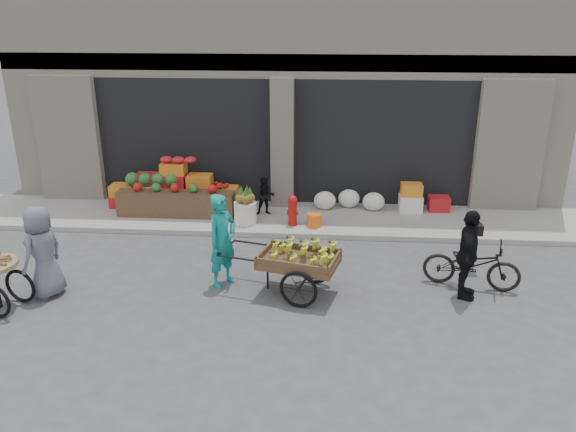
# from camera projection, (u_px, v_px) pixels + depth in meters

# --- Properties ---
(ground) EXTENTS (80.00, 80.00, 0.00)m
(ground) POSITION_uv_depth(u_px,v_px,m) (258.00, 305.00, 9.69)
(ground) COLOR #424244
(ground) RESTS_ON ground
(sidewalk) EXTENTS (18.00, 2.20, 0.12)m
(sidewalk) POSITION_uv_depth(u_px,v_px,m) (280.00, 218.00, 13.51)
(sidewalk) COLOR gray
(sidewalk) RESTS_ON ground
(building) EXTENTS (14.00, 6.45, 7.00)m
(building) POSITION_uv_depth(u_px,v_px,m) (291.00, 62.00, 16.03)
(building) COLOR beige
(building) RESTS_ON ground
(fruit_display) EXTENTS (3.10, 1.12, 1.24)m
(fruit_display) POSITION_uv_depth(u_px,v_px,m) (180.00, 188.00, 13.73)
(fruit_display) COLOR #B3181D
(fruit_display) RESTS_ON sidewalk
(pineapple_bin) EXTENTS (0.52, 0.52, 0.50)m
(pineapple_bin) POSITION_uv_depth(u_px,v_px,m) (245.00, 213.00, 12.98)
(pineapple_bin) COLOR silver
(pineapple_bin) RESTS_ON sidewalk
(fire_hydrant) EXTENTS (0.22, 0.22, 0.71)m
(fire_hydrant) POSITION_uv_depth(u_px,v_px,m) (293.00, 209.00, 12.81)
(fire_hydrant) COLOR #A5140F
(fire_hydrant) RESTS_ON sidewalk
(orange_bucket) EXTENTS (0.32, 0.32, 0.30)m
(orange_bucket) POSITION_uv_depth(u_px,v_px,m) (314.00, 220.00, 12.81)
(orange_bucket) COLOR orange
(orange_bucket) RESTS_ON sidewalk
(right_bay_goods) EXTENTS (3.35, 0.60, 0.70)m
(right_bay_goods) POSITION_uv_depth(u_px,v_px,m) (388.00, 199.00, 13.76)
(right_bay_goods) COLOR silver
(right_bay_goods) RESTS_ON sidewalk
(seated_person) EXTENTS (0.51, 0.43, 0.93)m
(seated_person) POSITION_uv_depth(u_px,v_px,m) (265.00, 196.00, 13.44)
(seated_person) COLOR black
(seated_person) RESTS_ON sidewalk
(banana_cart) EXTENTS (2.44, 1.45, 0.96)m
(banana_cart) POSITION_uv_depth(u_px,v_px,m) (296.00, 258.00, 9.86)
(banana_cart) COLOR brown
(banana_cart) RESTS_ON ground
(vendor_woman) EXTENTS (0.70, 0.76, 1.75)m
(vendor_woman) POSITION_uv_depth(u_px,v_px,m) (222.00, 241.00, 10.12)
(vendor_woman) COLOR #108079
(vendor_woman) RESTS_ON ground
(vendor_grey) EXTENTS (0.76, 0.94, 1.67)m
(vendor_grey) POSITION_uv_depth(u_px,v_px,m) (43.00, 252.00, 9.75)
(vendor_grey) COLOR slate
(vendor_grey) RESTS_ON ground
(bicycle) EXTENTS (1.81, 0.99, 0.90)m
(bicycle) POSITION_uv_depth(u_px,v_px,m) (472.00, 264.00, 10.18)
(bicycle) COLOR black
(bicycle) RESTS_ON ground
(cyclist) EXTENTS (0.61, 1.02, 1.62)m
(cyclist) POSITION_uv_depth(u_px,v_px,m) (468.00, 255.00, 9.69)
(cyclist) COLOR black
(cyclist) RESTS_ON ground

